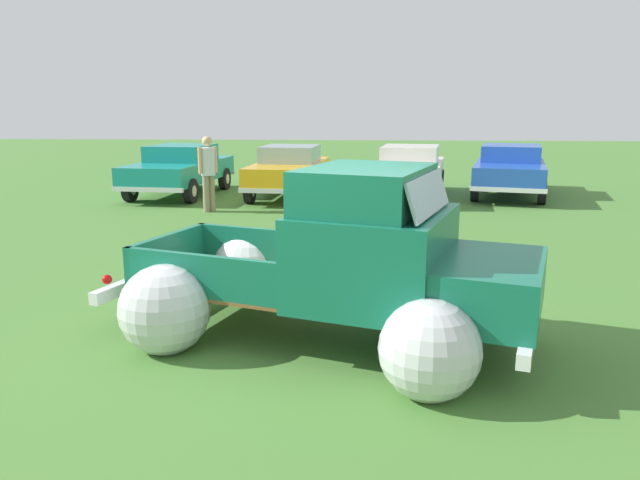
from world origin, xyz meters
The scene contains 7 objects.
ground_plane centered at (0.00, 0.00, 0.00)m, with size 80.00×80.00×0.00m, color #477A33.
vintage_pickup_truck centered at (0.37, -0.12, 0.76)m, with size 4.99×3.80×1.96m.
show_car_0 centered at (-4.70, 10.83, 0.78)m, with size 2.35×4.57×1.43m.
show_car_1 centered at (-1.51, 10.69, 0.78)m, with size 2.13×4.36×1.43m.
show_car_2 centered at (1.86, 10.85, 0.78)m, with size 2.52×4.70×1.43m.
show_car_3 centered at (4.79, 11.44, 0.79)m, with size 2.97×5.01×1.43m.
spectator_0 centered at (-3.19, 8.08, 1.05)m, with size 0.48×0.48×1.82m.
Camera 1 is at (0.44, -6.39, 2.53)m, focal length 34.14 mm.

